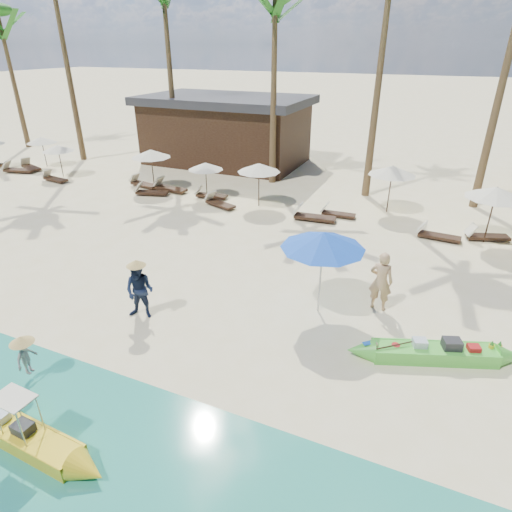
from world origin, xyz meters
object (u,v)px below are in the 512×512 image
at_px(blue_umbrella, 323,240).
at_px(tourist, 381,281).
at_px(yellow_canoe, 20,434).
at_px(green_canoe, 434,352).

bearing_deg(blue_umbrella, tourist, 28.26).
bearing_deg(tourist, blue_umbrella, 29.88).
height_order(yellow_canoe, blue_umbrella, blue_umbrella).
height_order(yellow_canoe, tourist, tourist).
relative_size(yellow_canoe, tourist, 2.60).
bearing_deg(tourist, green_canoe, 134.55).
xyz_separation_m(green_canoe, tourist, (-1.72, 1.85, 0.74)).
xyz_separation_m(green_canoe, yellow_canoe, (-7.55, -6.10, -0.00)).
height_order(tourist, blue_umbrella, blue_umbrella).
bearing_deg(blue_umbrella, green_canoe, -16.19).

